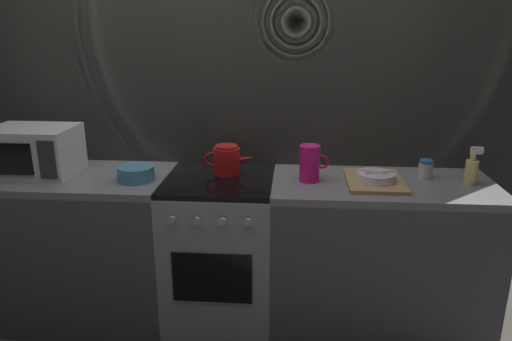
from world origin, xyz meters
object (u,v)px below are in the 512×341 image
dish_pile (375,179)px  microwave (34,151)px  stove_unit (221,252)px  spray_bottle (472,170)px  kettle (227,160)px  spice_jar (426,169)px  pitcher (310,163)px  mixing_bowl (136,173)px

dish_pile → microwave: bearing=179.6°
stove_unit → dish_pile: 0.97m
microwave → spray_bottle: (2.40, 0.01, -0.06)m
microwave → dish_pile: microwave is taller
kettle → dish_pile: bearing=-7.4°
microwave → spice_jar: size_ratio=4.38×
pitcher → stove_unit: bearing=179.2°
stove_unit → mixing_bowl: size_ratio=4.50×
mixing_bowl → pitcher: bearing=3.8°
dish_pile → spray_bottle: (0.51, 0.03, 0.06)m
mixing_bowl → dish_pile: size_ratio=0.50×
dish_pile → pitcher: bearing=178.5°
spice_jar → spray_bottle: (0.22, -0.08, 0.03)m
microwave → kettle: microwave is taller
kettle → spice_jar: size_ratio=2.71×
pitcher → spice_jar: size_ratio=1.90×
stove_unit → spice_jar: (1.14, 0.09, 0.50)m
stove_unit → spice_jar: spice_jar is taller
kettle → dish_pile: 0.82m
kettle → mixing_bowl: size_ratio=1.42×
dish_pile → spice_jar: (0.29, 0.11, 0.03)m
kettle → stove_unit: bearing=-110.8°
stove_unit → pitcher: bearing=-0.8°
mixing_bowl → spray_bottle: bearing=2.6°
dish_pile → kettle: bearing=172.6°
spray_bottle → kettle: bearing=176.7°
mixing_bowl → spray_bottle: size_ratio=0.99×
dish_pile → spray_bottle: bearing=3.2°
pitcher → spray_bottle: bearing=1.3°
pitcher → spray_bottle: spray_bottle is taller
stove_unit → dish_pile: size_ratio=2.25×
pitcher → dish_pile: bearing=-1.5°
microwave → spice_jar: bearing=2.5°
stove_unit → pitcher: size_ratio=4.50×
stove_unit → spray_bottle: (1.35, 0.01, 0.53)m
pitcher → dish_pile: (0.35, -0.01, -0.08)m
spice_jar → dish_pile: bearing=-159.3°
stove_unit → kettle: kettle is taller
kettle → dish_pile: (0.81, -0.11, -0.06)m
dish_pile → spray_bottle: spray_bottle is taller
spray_bottle → pitcher: bearing=-178.7°
stove_unit → pitcher: 0.74m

